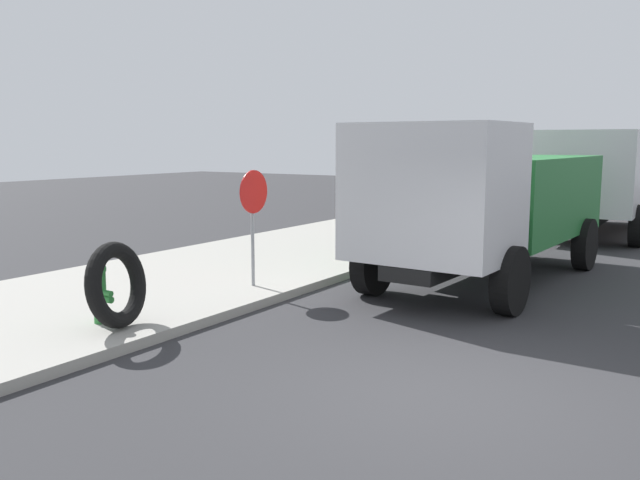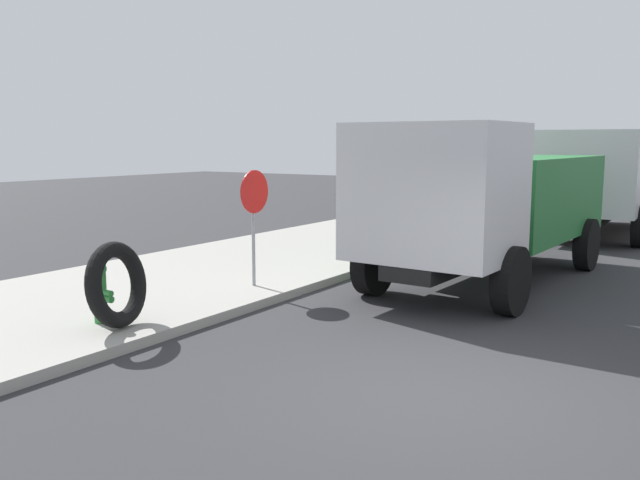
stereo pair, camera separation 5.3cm
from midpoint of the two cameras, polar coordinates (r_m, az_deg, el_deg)
ground_plane at (r=7.46m, az=10.13°, el=-13.07°), size 80.00×80.00×0.00m
sidewalk_curb at (r=11.45m, az=-21.63°, el=-5.54°), size 36.00×5.00×0.15m
fire_hydrant at (r=10.04m, az=-18.28°, el=-4.07°), size 0.21×0.48×0.89m
loose_tire at (r=9.66m, az=-16.98°, el=-3.66°), size 1.26×0.66×1.22m
stop_sign at (r=11.92m, az=-5.80°, el=2.87°), size 0.76×0.08×2.06m
dump_truck_green at (r=13.20m, az=13.79°, el=3.34°), size 7.10×3.04×3.00m
dump_truck_orange at (r=21.33m, az=22.53°, el=4.76°), size 7.08×2.99×3.00m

